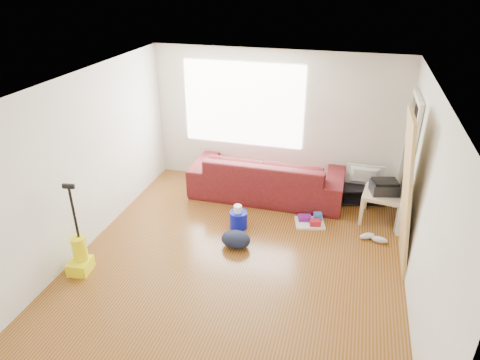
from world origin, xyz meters
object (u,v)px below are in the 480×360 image
(sofa, at_px, (266,195))
(side_table, at_px, (383,197))
(tv_stand, at_px, (362,193))
(bucket, at_px, (238,227))
(backpack, at_px, (236,246))
(cleaning_tray, at_px, (311,221))
(vacuum, at_px, (80,256))

(sofa, xyz_separation_m, side_table, (1.96, -0.31, 0.42))
(tv_stand, bearing_deg, bucket, -157.53)
(bucket, bearing_deg, backpack, -78.75)
(cleaning_tray, xyz_separation_m, backpack, (-1.00, -0.92, -0.05))
(bucket, distance_m, backpack, 0.52)
(tv_stand, relative_size, side_table, 1.29)
(tv_stand, xyz_separation_m, vacuum, (-3.65, -3.02, 0.08))
(side_table, relative_size, bucket, 2.42)
(side_table, relative_size, cleaning_tray, 1.26)
(bucket, distance_m, vacuum, 2.40)
(tv_stand, relative_size, backpack, 1.98)
(bucket, bearing_deg, cleaning_tray, 20.36)
(sofa, xyz_separation_m, tv_stand, (1.66, 0.27, 0.16))
(side_table, distance_m, backpack, 2.51)
(side_table, xyz_separation_m, backpack, (-2.07, -1.35, -0.42))
(side_table, height_order, cleaning_tray, side_table)
(bucket, xyz_separation_m, backpack, (0.10, -0.51, 0.00))
(sofa, distance_m, backpack, 1.66)
(bucket, relative_size, backpack, 0.63)
(sofa, xyz_separation_m, vacuum, (-1.99, -2.75, 0.24))
(tv_stand, xyz_separation_m, cleaning_tray, (-0.77, -1.01, -0.11))
(sofa, relative_size, side_table, 3.96)
(sofa, relative_size, cleaning_tray, 5.01)
(bucket, relative_size, cleaning_tray, 0.52)
(cleaning_tray, xyz_separation_m, vacuum, (-2.88, -2.01, 0.19))
(sofa, bearing_deg, side_table, 171.14)
(sofa, height_order, bucket, sofa)
(sofa, height_order, cleaning_tray, sofa)
(vacuum, bearing_deg, bucket, 33.99)
(sofa, height_order, tv_stand, sofa)
(backpack, bearing_deg, sofa, 91.73)
(cleaning_tray, bearing_deg, sofa, 140.25)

